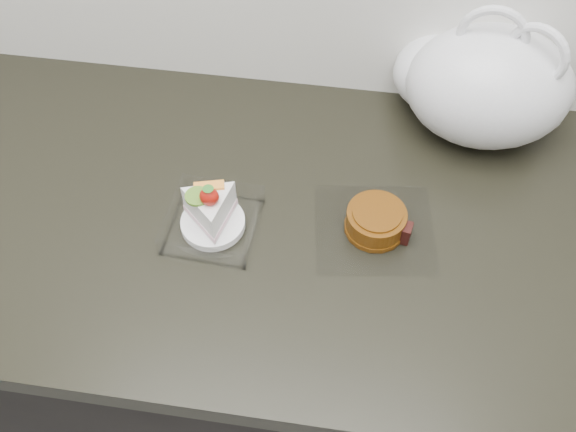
{
  "coord_description": "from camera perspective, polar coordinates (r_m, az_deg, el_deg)",
  "views": [
    {
      "loc": [
        0.14,
        1.1,
        1.7
      ],
      "look_at": [
        0.05,
        1.66,
        0.94
      ],
      "focal_mm": 40.0,
      "sensor_mm": 36.0,
      "label": 1
    }
  ],
  "objects": [
    {
      "name": "plastic_bag",
      "position": [
        1.11,
        16.59,
        11.24
      ],
      "size": [
        0.33,
        0.29,
        0.25
      ],
      "rotation": [
        0.0,
        0.0,
        -0.35
      ],
      "color": "white",
      "rests_on": "counter"
    },
    {
      "name": "cake_tray",
      "position": [
        0.98,
        -6.79,
        -0.01
      ],
      "size": [
        0.14,
        0.14,
        0.11
      ],
      "rotation": [
        0.0,
        0.0,
        -0.05
      ],
      "color": "white",
      "rests_on": "counter"
    },
    {
      "name": "counter",
      "position": [
        1.39,
        -1.97,
        -10.97
      ],
      "size": [
        2.04,
        0.64,
        0.9
      ],
      "color": "black",
      "rests_on": "ground"
    },
    {
      "name": "mooncake_wrap",
      "position": [
        0.99,
        7.88,
        -0.59
      ],
      "size": [
        0.2,
        0.19,
        0.04
      ],
      "rotation": [
        0.0,
        0.0,
        0.31
      ],
      "color": "white",
      "rests_on": "counter"
    }
  ]
}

